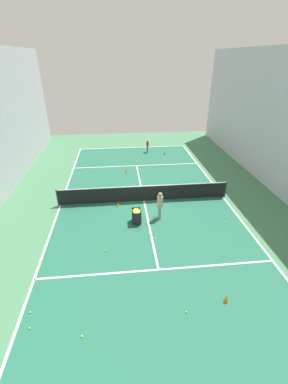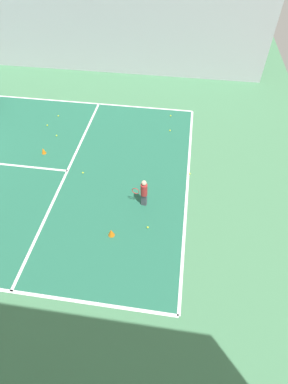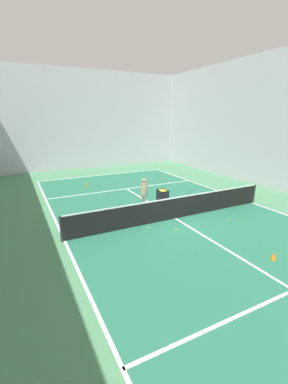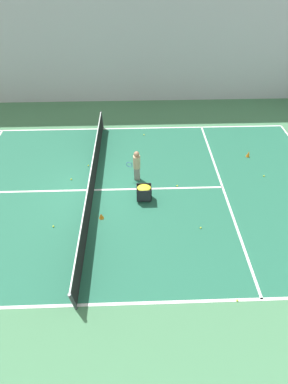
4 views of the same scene
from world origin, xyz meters
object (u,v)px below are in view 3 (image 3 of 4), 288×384
at_px(ball_cart, 163,194).
at_px(training_cone_0, 87,184).
at_px(tennis_net, 176,208).
at_px(coach_at_net, 144,191).

distance_m(ball_cart, training_cone_0, 6.37).
bearing_deg(tennis_net, ball_cart, 74.16).
relative_size(coach_at_net, ball_cart, 2.06).
bearing_deg(tennis_net, coach_at_net, 108.58).
xyz_separation_m(tennis_net, ball_cart, (0.66, 2.32, -0.00)).
distance_m(tennis_net, coach_at_net, 2.17).
xyz_separation_m(tennis_net, training_cone_0, (-2.27, 7.96, -0.39)).
xyz_separation_m(coach_at_net, ball_cart, (1.34, 0.30, -0.38)).
bearing_deg(ball_cart, training_cone_0, 117.47).
bearing_deg(ball_cart, tennis_net, -105.84).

